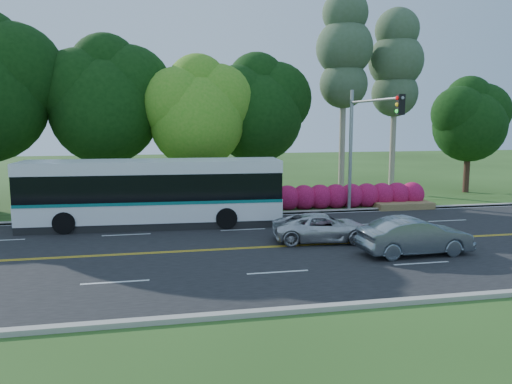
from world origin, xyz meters
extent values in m
plane|color=#294A18|center=(0.00, 0.00, 0.00)|extent=(120.00, 120.00, 0.00)
cube|color=black|center=(0.00, 0.00, 0.01)|extent=(60.00, 14.00, 0.02)
cube|color=#A6A196|center=(0.00, 7.15, 0.07)|extent=(60.00, 0.30, 0.15)
cube|color=#A6A196|center=(0.00, -7.15, 0.07)|extent=(60.00, 0.30, 0.15)
cube|color=#294A18|center=(0.00, 9.00, 0.05)|extent=(60.00, 4.00, 0.10)
cube|color=gold|center=(0.00, -0.08, 0.02)|extent=(57.00, 0.10, 0.00)
cube|color=gold|center=(0.00, 0.08, 0.02)|extent=(57.00, 0.10, 0.00)
cube|color=silver|center=(-6.00, -3.50, 0.02)|extent=(2.20, 0.12, 0.00)
cube|color=silver|center=(-0.50, -3.50, 0.02)|extent=(2.20, 0.12, 0.00)
cube|color=silver|center=(5.00, -3.50, 0.02)|extent=(2.20, 0.12, 0.00)
cube|color=silver|center=(-6.00, 3.50, 0.02)|extent=(2.20, 0.12, 0.00)
cube|color=silver|center=(-0.50, 3.50, 0.02)|extent=(2.20, 0.12, 0.00)
cube|color=silver|center=(5.00, 3.50, 0.02)|extent=(2.20, 0.12, 0.00)
cube|color=silver|center=(10.50, 3.50, 0.02)|extent=(2.20, 0.12, 0.00)
cube|color=silver|center=(0.00, 6.85, 0.02)|extent=(57.00, 0.12, 0.00)
cube|color=silver|center=(0.00, -6.85, 0.02)|extent=(57.00, 0.12, 0.00)
sphere|color=black|center=(-12.38, 11.30, 7.92)|extent=(5.76, 5.76, 5.76)
cylinder|color=black|center=(-7.50, 12.00, 1.80)|extent=(0.44, 0.44, 3.60)
sphere|color=black|center=(-7.50, 12.00, 5.91)|extent=(6.60, 6.60, 6.60)
sphere|color=black|center=(-6.02, 12.30, 7.23)|extent=(5.28, 5.28, 5.28)
sphere|color=black|center=(-8.82, 11.80, 7.06)|extent=(4.95, 4.95, 4.95)
sphere|color=black|center=(-7.40, 12.40, 8.38)|extent=(4.29, 4.29, 4.29)
cylinder|color=black|center=(-2.00, 11.00, 1.62)|extent=(0.44, 0.44, 3.24)
sphere|color=#3E8E1D|center=(-2.00, 11.00, 5.27)|extent=(5.80, 5.80, 5.80)
sphere|color=#3E8E1D|center=(-0.69, 11.30, 6.43)|extent=(4.64, 4.64, 4.64)
sphere|color=#3E8E1D|center=(-3.16, 10.80, 6.29)|extent=(4.35, 4.35, 4.35)
sphere|color=#3E8E1D|center=(-1.90, 11.40, 7.45)|extent=(3.77, 3.77, 3.77)
cylinder|color=black|center=(2.00, 12.50, 1.71)|extent=(0.44, 0.44, 3.42)
sphere|color=black|center=(2.00, 12.50, 5.52)|extent=(6.00, 6.00, 6.00)
sphere|color=black|center=(3.35, 12.80, 6.72)|extent=(4.80, 4.80, 4.80)
sphere|color=black|center=(0.80, 12.30, 6.57)|extent=(4.50, 4.50, 4.50)
sphere|color=black|center=(2.10, 12.90, 7.77)|extent=(3.90, 3.90, 3.90)
cylinder|color=#9E9580|center=(8.00, 12.50, 4.90)|extent=(0.40, 0.40, 9.80)
sphere|color=#3F5837|center=(8.00, 12.50, 7.70)|extent=(3.23, 3.23, 3.23)
sphere|color=#3F5837|center=(8.00, 12.50, 10.08)|extent=(3.80, 3.80, 3.80)
sphere|color=#3F5837|center=(8.00, 12.50, 12.32)|extent=(3.04, 3.04, 3.04)
cylinder|color=#9E9580|center=(12.00, 13.00, 4.55)|extent=(0.40, 0.40, 9.10)
sphere|color=#3F5837|center=(12.00, 13.00, 7.15)|extent=(3.23, 3.23, 3.23)
sphere|color=#3F5837|center=(12.00, 13.00, 9.36)|extent=(3.80, 3.80, 3.80)
sphere|color=#3F5837|center=(12.00, 13.00, 11.44)|extent=(3.04, 3.04, 3.04)
cylinder|color=black|center=(18.00, 13.00, 1.53)|extent=(0.44, 0.44, 3.06)
sphere|color=black|center=(18.00, 13.00, 4.88)|extent=(5.20, 5.20, 5.20)
sphere|color=black|center=(19.17, 13.30, 5.92)|extent=(4.16, 4.16, 4.16)
sphere|color=black|center=(16.96, 12.80, 5.79)|extent=(3.90, 3.90, 3.90)
sphere|color=black|center=(18.10, 13.40, 6.83)|extent=(3.38, 3.38, 3.38)
sphere|color=maroon|center=(3.00, 8.20, 0.75)|extent=(1.50, 1.50, 1.50)
sphere|color=maroon|center=(4.00, 8.20, 0.75)|extent=(1.50, 1.50, 1.50)
sphere|color=maroon|center=(5.00, 8.20, 0.75)|extent=(1.50, 1.50, 1.50)
sphere|color=maroon|center=(6.00, 8.20, 0.75)|extent=(1.50, 1.50, 1.50)
sphere|color=maroon|center=(7.00, 8.20, 0.75)|extent=(1.50, 1.50, 1.50)
sphere|color=maroon|center=(8.00, 8.20, 0.75)|extent=(1.50, 1.50, 1.50)
sphere|color=maroon|center=(9.00, 8.20, 0.75)|extent=(1.50, 1.50, 1.50)
sphere|color=maroon|center=(10.00, 8.20, 0.75)|extent=(1.50, 1.50, 1.50)
sphere|color=maroon|center=(11.00, 8.20, 0.75)|extent=(1.50, 1.50, 1.50)
cube|color=olive|center=(10.00, 7.40, 0.20)|extent=(3.50, 1.40, 0.40)
cylinder|color=#919499|center=(6.50, 7.30, 3.50)|extent=(0.20, 0.20, 7.00)
cylinder|color=#919499|center=(6.50, 4.30, 6.30)|extent=(0.14, 6.00, 0.14)
cube|color=black|center=(6.50, 1.50, 6.00)|extent=(0.32, 0.28, 0.95)
sphere|color=red|center=(6.33, 1.50, 6.30)|extent=(0.18, 0.18, 0.18)
sphere|color=yellow|center=(6.33, 1.50, 6.00)|extent=(0.18, 0.18, 0.18)
sphere|color=#19D833|center=(6.33, 1.50, 5.70)|extent=(0.18, 0.18, 0.18)
cube|color=white|center=(-4.73, 5.28, 0.91)|extent=(12.77, 3.35, 1.05)
cube|color=black|center=(-4.73, 5.28, 2.09)|extent=(12.71, 3.39, 1.31)
cube|color=white|center=(-4.73, 5.28, 3.03)|extent=(12.77, 3.35, 0.59)
cube|color=#0C716D|center=(-4.73, 5.28, 1.37)|extent=(12.71, 3.40, 0.15)
cube|color=black|center=(-11.01, 5.61, 2.19)|extent=(0.19, 2.47, 1.80)
cube|color=#19E54C|center=(-11.00, 5.61, 3.20)|extent=(0.14, 1.61, 0.23)
cube|color=black|center=(-4.73, 5.28, 0.20)|extent=(12.76, 3.25, 0.37)
cylinder|color=black|center=(-8.84, 4.24, 0.55)|extent=(1.07, 0.35, 1.05)
cylinder|color=black|center=(-8.70, 6.75, 0.55)|extent=(1.07, 0.35, 1.05)
cylinder|color=black|center=(-1.26, 3.84, 0.55)|extent=(1.07, 0.35, 1.05)
cylinder|color=black|center=(-1.13, 6.35, 0.55)|extent=(1.07, 0.35, 1.05)
imported|color=slate|center=(5.37, -2.29, 0.75)|extent=(4.49, 1.69, 1.46)
imported|color=silver|center=(2.53, 0.50, 0.63)|extent=(4.60, 2.54, 1.22)
camera|label=1|loc=(-4.62, -19.87, 5.27)|focal=35.00mm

